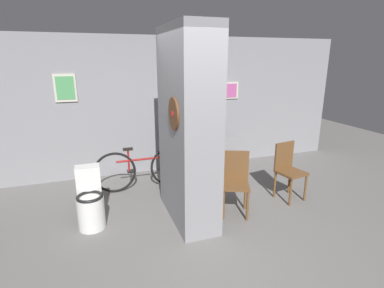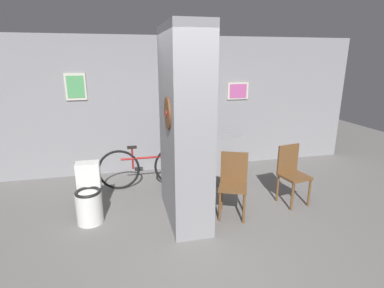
{
  "view_description": "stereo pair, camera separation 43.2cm",
  "coord_description": "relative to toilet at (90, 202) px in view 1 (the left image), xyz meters",
  "views": [
    {
      "loc": [
        -1.24,
        -3.05,
        2.2
      ],
      "look_at": [
        0.17,
        1.04,
        0.95
      ],
      "focal_mm": 28.0,
      "sensor_mm": 36.0,
      "label": 1
    },
    {
      "loc": [
        -0.83,
        -3.17,
        2.2
      ],
      "look_at": [
        0.17,
        1.04,
        0.95
      ],
      "focal_mm": 28.0,
      "sensor_mm": 36.0,
      "label": 2
    }
  ],
  "objects": [
    {
      "name": "bottle_tall",
      "position": [
        1.88,
        0.98,
        0.61
      ],
      "size": [
        0.07,
        0.07,
        0.27
      ],
      "color": "olive",
      "rests_on": "counter_shelf"
    },
    {
      "name": "chair_near_pillar",
      "position": [
        2.0,
        -0.3,
        0.16
      ],
      "size": [
        0.51,
        0.51,
        0.91
      ],
      "rotation": [
        0.0,
        0.0,
        -0.41
      ],
      "color": "brown",
      "rests_on": "ground_plane"
    },
    {
      "name": "bottle_short",
      "position": [
        1.99,
        0.98,
        0.6
      ],
      "size": [
        0.08,
        0.08,
        0.23
      ],
      "color": "silver",
      "rests_on": "counter_shelf"
    },
    {
      "name": "counter_shelf",
      "position": [
        2.01,
        0.91,
        0.09
      ],
      "size": [
        1.11,
        0.44,
        0.86
      ],
      "color": "gray",
      "rests_on": "ground_plane"
    },
    {
      "name": "ground_plane",
      "position": [
        1.34,
        -0.82,
        -0.34
      ],
      "size": [
        14.0,
        14.0,
        0.0
      ],
      "primitive_type": "plane",
      "color": "slate"
    },
    {
      "name": "wall_back",
      "position": [
        1.34,
        1.81,
        0.96
      ],
      "size": [
        8.0,
        0.09,
        2.6
      ],
      "color": "gray",
      "rests_on": "ground_plane"
    },
    {
      "name": "toilet",
      "position": [
        0.0,
        0.0,
        0.0
      ],
      "size": [
        0.35,
        0.51,
        0.8
      ],
      "color": "silver",
      "rests_on": "ground_plane"
    },
    {
      "name": "pillar_center",
      "position": [
        1.32,
        -0.19,
        0.96
      ],
      "size": [
        0.53,
        1.28,
        2.6
      ],
      "color": "gray",
      "rests_on": "ground_plane"
    },
    {
      "name": "chair_by_doorway",
      "position": [
        3.01,
        -0.15,
        0.16
      ],
      "size": [
        0.45,
        0.45,
        0.91
      ],
      "rotation": [
        0.0,
        0.0,
        0.18
      ],
      "color": "brown",
      "rests_on": "ground_plane"
    },
    {
      "name": "bicycle",
      "position": [
        0.89,
        0.96,
        0.02
      ],
      "size": [
        1.67,
        0.42,
        0.76
      ],
      "color": "black",
      "rests_on": "ground_plane"
    }
  ]
}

